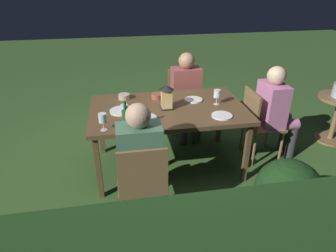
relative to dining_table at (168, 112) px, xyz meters
name	(u,v)px	position (x,y,z in m)	size (l,w,h in m)	color
ground_plane	(168,165)	(0.00, 0.00, -0.70)	(16.00, 16.00, 0.00)	#385B28
dining_table	(168,112)	(0.00, 0.00, 0.00)	(1.68, 1.01, 0.75)	brown
chair_side_left_a	(183,97)	(-0.38, -0.90, -0.21)	(0.42, 0.40, 0.87)	brown
person_in_rust	(187,92)	(-0.38, -0.70, -0.06)	(0.38, 0.47, 1.15)	#9E4C47
chair_side_right_b	(142,182)	(0.38, 0.90, -0.21)	(0.42, 0.40, 0.87)	brown
person_in_green	(140,154)	(0.38, 0.70, -0.06)	(0.38, 0.47, 1.15)	#4C7A5B
chair_head_near	(258,122)	(-1.09, 0.00, -0.21)	(0.40, 0.42, 0.87)	brown
person_in_pink	(276,109)	(-1.28, 0.00, -0.06)	(0.48, 0.38, 1.15)	#C675A3
lantern_centerpiece	(166,96)	(0.02, 0.02, 0.20)	(0.15, 0.15, 0.27)	black
green_bottle_on_table	(126,120)	(0.47, 0.44, 0.16)	(0.07, 0.07, 0.29)	#1E5B2D
wine_glass_a	(125,110)	(0.47, 0.24, 0.17)	(0.08, 0.08, 0.17)	silver
wine_glass_b	(217,94)	(-0.55, 0.00, 0.17)	(0.08, 0.08, 0.17)	silver
wine_glass_c	(103,119)	(0.68, 0.40, 0.17)	(0.08, 0.08, 0.17)	silver
plate_a	(122,111)	(0.50, 0.01, 0.06)	(0.26, 0.26, 0.01)	white
plate_b	(222,116)	(-0.51, 0.31, 0.06)	(0.21, 0.21, 0.01)	white
plate_c	(193,100)	(-0.32, -0.15, 0.06)	(0.21, 0.21, 0.01)	white
plate_d	(146,118)	(0.26, 0.24, 0.06)	(0.22, 0.22, 0.01)	silver
bowl_olives	(124,96)	(0.46, -0.34, 0.08)	(0.13, 0.13, 0.06)	#BCAD8E
bowl_bread	(157,96)	(0.08, -0.29, 0.08)	(0.14, 0.14, 0.06)	#9E5138
potted_plant_corner	(287,196)	(-0.75, 1.26, -0.23)	(0.54, 0.54, 0.78)	brown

